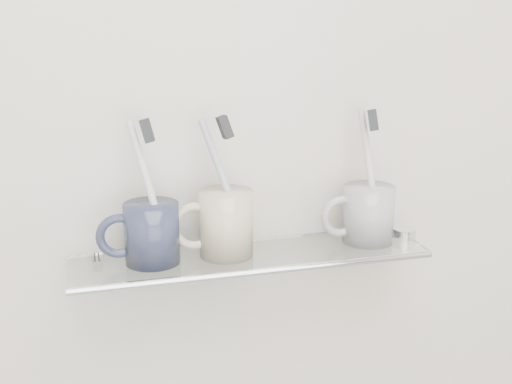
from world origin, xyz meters
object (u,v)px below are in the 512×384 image
object	(u,v)px
mug_center	(226,223)
mug_right	(368,214)
shelf_glass	(251,256)
mug_left	(152,233)

from	to	relation	value
mug_center	mug_right	size ratio (longest dim) A/B	1.10
shelf_glass	mug_right	distance (m)	0.19
mug_left	mug_right	world-z (taller)	mug_right
mug_left	mug_right	distance (m)	0.32
mug_center	mug_right	xyz separation A→B (m)	(0.21, 0.00, -0.00)
mug_center	mug_right	distance (m)	0.21
mug_left	mug_center	xyz separation A→B (m)	(0.10, 0.00, 0.00)
shelf_glass	mug_right	world-z (taller)	mug_right
mug_left	mug_right	size ratio (longest dim) A/B	0.99
mug_left	mug_center	bearing A→B (deg)	8.56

